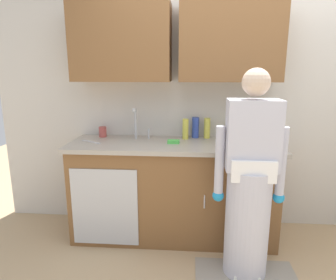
{
  "coord_description": "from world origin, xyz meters",
  "views": [
    {
      "loc": [
        -0.39,
        -2.01,
        1.6
      ],
      "look_at": [
        -0.59,
        0.55,
        1.0
      ],
      "focal_mm": 31.91,
      "sensor_mm": 36.0,
      "label": 1
    }
  ],
  "objects_px": {
    "bottle_dish_liquid": "(207,128)",
    "bottle_cleaner_spray": "(247,127)",
    "bottle_soap": "(185,129)",
    "bottle_water_short": "(195,127)",
    "bottle_water_tall": "(233,130)",
    "cup_by_sink": "(103,132)",
    "sponge": "(174,142)",
    "person_at_sink": "(249,192)",
    "knife_on_counter": "(91,142)",
    "sink": "(137,143)"
  },
  "relations": [
    {
      "from": "bottle_soap",
      "to": "bottle_water_short",
      "type": "xyz_separation_m",
      "value": [
        0.1,
        0.08,
        0.0
      ]
    },
    {
      "from": "knife_on_counter",
      "to": "sponge",
      "type": "bearing_deg",
      "value": -148.32
    },
    {
      "from": "knife_on_counter",
      "to": "cup_by_sink",
      "type": "bearing_deg",
      "value": -70.02
    },
    {
      "from": "bottle_dish_liquid",
      "to": "bottle_soap",
      "type": "relative_size",
      "value": 1.0
    },
    {
      "from": "bottle_dish_liquid",
      "to": "bottle_water_tall",
      "type": "bearing_deg",
      "value": -5.23
    },
    {
      "from": "sponge",
      "to": "sink",
      "type": "bearing_deg",
      "value": 175.35
    },
    {
      "from": "person_at_sink",
      "to": "bottle_water_tall",
      "type": "height_order",
      "value": "person_at_sink"
    },
    {
      "from": "bottle_dish_liquid",
      "to": "sponge",
      "type": "xyz_separation_m",
      "value": [
        -0.32,
        -0.25,
        -0.09
      ]
    },
    {
      "from": "person_at_sink",
      "to": "bottle_dish_liquid",
      "type": "bearing_deg",
      "value": 110.48
    },
    {
      "from": "cup_by_sink",
      "to": "bottle_soap",
      "type": "bearing_deg",
      "value": -2.66
    },
    {
      "from": "person_at_sink",
      "to": "knife_on_counter",
      "type": "relative_size",
      "value": 6.75
    },
    {
      "from": "sponge",
      "to": "bottle_water_short",
      "type": "bearing_deg",
      "value": 51.82
    },
    {
      "from": "bottle_soap",
      "to": "bottle_cleaner_spray",
      "type": "relative_size",
      "value": 0.84
    },
    {
      "from": "bottle_cleaner_spray",
      "to": "cup_by_sink",
      "type": "xyz_separation_m",
      "value": [
        -1.45,
        -0.01,
        -0.07
      ]
    },
    {
      "from": "sink",
      "to": "bottle_dish_liquid",
      "type": "xyz_separation_m",
      "value": [
        0.67,
        0.22,
        0.11
      ]
    },
    {
      "from": "person_at_sink",
      "to": "knife_on_counter",
      "type": "xyz_separation_m",
      "value": [
        -1.39,
        0.52,
        0.25
      ]
    },
    {
      "from": "sink",
      "to": "bottle_dish_liquid",
      "type": "distance_m",
      "value": 0.71
    },
    {
      "from": "bottle_dish_liquid",
      "to": "cup_by_sink",
      "type": "xyz_separation_m",
      "value": [
        -1.06,
        -0.02,
        -0.05
      ]
    },
    {
      "from": "cup_by_sink",
      "to": "knife_on_counter",
      "type": "distance_m",
      "value": 0.24
    },
    {
      "from": "bottle_water_short",
      "to": "cup_by_sink",
      "type": "height_order",
      "value": "bottle_water_short"
    },
    {
      "from": "bottle_water_tall",
      "to": "sponge",
      "type": "relative_size",
      "value": 1.56
    },
    {
      "from": "bottle_soap",
      "to": "knife_on_counter",
      "type": "xyz_separation_m",
      "value": [
        -0.89,
        -0.2,
        -0.1
      ]
    },
    {
      "from": "bottle_water_short",
      "to": "bottle_water_tall",
      "type": "distance_m",
      "value": 0.37
    },
    {
      "from": "cup_by_sink",
      "to": "bottle_water_short",
      "type": "bearing_deg",
      "value": 2.21
    },
    {
      "from": "sponge",
      "to": "knife_on_counter",
      "type": "bearing_deg",
      "value": -179.25
    },
    {
      "from": "bottle_cleaner_spray",
      "to": "knife_on_counter",
      "type": "distance_m",
      "value": 1.52
    },
    {
      "from": "bottle_water_short",
      "to": "person_at_sink",
      "type": "bearing_deg",
      "value": -62.81
    },
    {
      "from": "person_at_sink",
      "to": "cup_by_sink",
      "type": "bearing_deg",
      "value": 150.84
    },
    {
      "from": "bottle_cleaner_spray",
      "to": "bottle_water_short",
      "type": "bearing_deg",
      "value": 176.88
    },
    {
      "from": "sponge",
      "to": "bottle_water_tall",
      "type": "bearing_deg",
      "value": 21.35
    },
    {
      "from": "bottle_water_tall",
      "to": "sponge",
      "type": "bearing_deg",
      "value": -158.65
    },
    {
      "from": "person_at_sink",
      "to": "bottle_dish_liquid",
      "type": "distance_m",
      "value": 0.9
    },
    {
      "from": "bottle_cleaner_spray",
      "to": "knife_on_counter",
      "type": "xyz_separation_m",
      "value": [
        -1.49,
        -0.24,
        -0.12
      ]
    },
    {
      "from": "bottle_water_tall",
      "to": "bottle_cleaner_spray",
      "type": "xyz_separation_m",
      "value": [
        0.13,
        0.01,
        0.03
      ]
    },
    {
      "from": "cup_by_sink",
      "to": "bottle_cleaner_spray",
      "type": "bearing_deg",
      "value": 0.35
    },
    {
      "from": "bottle_cleaner_spray",
      "to": "knife_on_counter",
      "type": "bearing_deg",
      "value": -170.74
    },
    {
      "from": "sink",
      "to": "bottle_water_short",
      "type": "relative_size",
      "value": 2.41
    },
    {
      "from": "person_at_sink",
      "to": "cup_by_sink",
      "type": "relative_size",
      "value": 15.74
    },
    {
      "from": "bottle_dish_liquid",
      "to": "bottle_water_tall",
      "type": "xyz_separation_m",
      "value": [
        0.26,
        -0.02,
        -0.01
      ]
    },
    {
      "from": "sink",
      "to": "bottle_cleaner_spray",
      "type": "bearing_deg",
      "value": 10.97
    },
    {
      "from": "sink",
      "to": "bottle_cleaner_spray",
      "type": "xyz_separation_m",
      "value": [
        1.06,
        0.2,
        0.13
      ]
    },
    {
      "from": "bottle_cleaner_spray",
      "to": "cup_by_sink",
      "type": "height_order",
      "value": "bottle_cleaner_spray"
    },
    {
      "from": "bottle_water_short",
      "to": "sponge",
      "type": "bearing_deg",
      "value": -128.18
    },
    {
      "from": "bottle_water_tall",
      "to": "knife_on_counter",
      "type": "xyz_separation_m",
      "value": [
        -1.36,
        -0.24,
        -0.08
      ]
    },
    {
      "from": "sink",
      "to": "cup_by_sink",
      "type": "bearing_deg",
      "value": 153.32
    },
    {
      "from": "bottle_water_tall",
      "to": "cup_by_sink",
      "type": "xyz_separation_m",
      "value": [
        -1.31,
        -0.0,
        -0.03
      ]
    },
    {
      "from": "bottle_water_short",
      "to": "bottle_water_tall",
      "type": "xyz_separation_m",
      "value": [
        0.37,
        -0.03,
        -0.02
      ]
    },
    {
      "from": "sink",
      "to": "knife_on_counter",
      "type": "distance_m",
      "value": 0.44
    },
    {
      "from": "bottle_water_tall",
      "to": "cup_by_sink",
      "type": "distance_m",
      "value": 1.31
    },
    {
      "from": "bottle_dish_liquid",
      "to": "bottle_cleaner_spray",
      "type": "bearing_deg",
      "value": -2.38
    }
  ]
}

